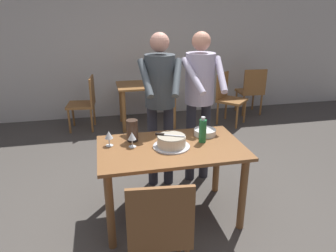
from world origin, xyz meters
TOP-DOWN VIEW (x-y plane):
  - ground_plane at (0.00, 0.00)m, footprint 14.00×14.00m
  - back_wall at (0.00, 3.33)m, footprint 10.00×0.12m
  - main_dining_table at (0.00, 0.00)m, footprint 1.33×0.80m
  - cake_on_platter at (0.00, -0.02)m, footprint 0.34×0.34m
  - cake_knife at (-0.06, 0.02)m, footprint 0.25×0.14m
  - plate_stack at (0.39, 0.20)m, footprint 0.22×0.22m
  - wine_glass_near at (-0.35, 0.07)m, footprint 0.08×0.08m
  - wine_glass_far at (-0.55, 0.14)m, footprint 0.08×0.08m
  - water_bottle at (0.31, 0.04)m, footprint 0.07×0.07m
  - hurricane_lamp at (-0.33, 0.20)m, footprint 0.11×0.11m
  - person_cutting_cake at (0.02, 0.61)m, footprint 0.46×0.57m
  - person_standing_beside at (0.47, 0.64)m, footprint 0.47×0.56m
  - chair_near_side at (-0.26, -0.78)m, footprint 0.48×0.48m
  - background_table at (0.17, 2.63)m, footprint 1.00×0.70m
  - background_chair_0 at (2.24, 2.81)m, footprint 0.46×0.46m
  - background_chair_1 at (-0.87, 2.66)m, footprint 0.48×0.48m
  - background_chair_2 at (1.60, 2.42)m, footprint 0.62×0.62m

SIDE VIEW (x-z plane):
  - ground_plane at x=0.00m, z-range 0.00..0.00m
  - chair_near_side at x=-0.26m, z-range 0.04..0.94m
  - background_chair_0 at x=2.24m, z-range 0.04..0.94m
  - background_chair_1 at x=-0.87m, z-range 0.04..0.94m
  - background_chair_2 at x=1.60m, z-range 0.04..0.94m
  - background_table at x=0.17m, z-range 0.21..0.95m
  - main_dining_table at x=0.00m, z-range 0.25..1.00m
  - plate_stack at x=0.39m, z-range 0.75..0.81m
  - cake_on_platter at x=0.00m, z-range 0.75..0.86m
  - wine_glass_near at x=-0.35m, z-range 0.78..0.92m
  - wine_glass_far at x=-0.55m, z-range 0.78..0.92m
  - hurricane_lamp at x=-0.33m, z-range 0.75..0.96m
  - water_bottle at x=0.31m, z-range 0.74..0.99m
  - cake_knife at x=-0.06m, z-range 0.86..0.88m
  - person_cutting_cake at x=0.02m, z-range 0.22..1.94m
  - person_standing_beside at x=0.47m, z-range 0.22..1.94m
  - back_wall at x=0.00m, z-range 0.00..2.70m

